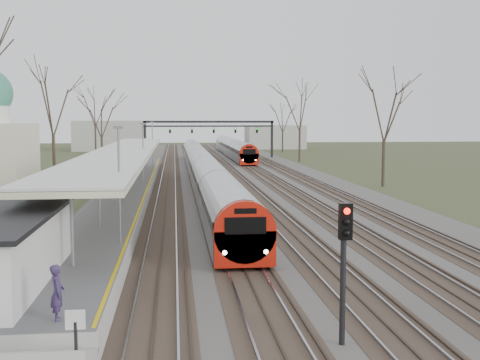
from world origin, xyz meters
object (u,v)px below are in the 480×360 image
Objects in this scene: signal_post at (344,253)px; train_far at (233,148)px; train_near at (202,167)px; passenger at (57,293)px.

train_far is at bearing 86.48° from signal_post.
train_near is 49.02× the size of passenger.
train_near is 40.35m from train_far.
train_near is 1.66× the size of train_far.
train_near is 45.62m from signal_post.
passenger is at bearing -97.50° from train_near.
train_far is 11.03× the size of signal_post.
train_near is at bearing 92.20° from signal_post.
signal_post is (7.72, -0.26, 0.96)m from passenger.
signal_post is (1.75, -45.57, 1.25)m from train_near.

